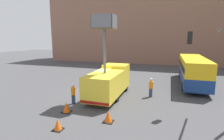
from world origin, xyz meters
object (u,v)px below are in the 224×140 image
Objects in this scene: utility_truck at (109,80)px; traffic_cone_near_truck at (58,125)px; road_worker_directing at (151,87)px; traffic_cone_mid_road at (66,107)px; city_bus at (193,69)px; road_worker_near_truck at (73,94)px; traffic_cone_far_side at (108,117)px.

traffic_cone_near_truck is (-0.86, -6.88, -1.27)m from utility_truck.
road_worker_directing is at bearing 16.53° from utility_truck.
city_bus is at bearing 50.58° from traffic_cone_mid_road.
road_worker_directing is at bearing 44.79° from traffic_cone_mid_road.
traffic_cone_mid_road is (0.37, -1.67, -0.51)m from road_worker_near_truck.
traffic_cone_far_side is at bearing -177.81° from road_worker_near_truck.
city_bus reaches higher than traffic_cone_far_side.
traffic_cone_far_side reaches higher than traffic_cone_mid_road.
traffic_cone_mid_road is at bearing 133.94° from road_worker_near_truck.
road_worker_directing is 7.94m from traffic_cone_mid_road.
city_bus reaches higher than road_worker_directing.
utility_truck is 11.04m from city_bus.
road_worker_directing reaches higher than traffic_cone_near_truck.
road_worker_directing is 2.35× the size of traffic_cone_far_side.
city_bus is at bearing 58.34° from traffic_cone_near_truck.
city_bus is at bearing 42.90° from road_worker_directing.
road_worker_directing is 6.46m from traffic_cone_far_side.
traffic_cone_near_truck is 2.61m from traffic_cone_mid_road.
traffic_cone_mid_road is 3.54m from traffic_cone_far_side.
road_worker_directing reaches higher than road_worker_near_truck.
road_worker_directing is 9.28m from traffic_cone_near_truck.
city_bus is (8.04, 7.55, 0.31)m from utility_truck.
utility_truck is at bearing 67.68° from traffic_cone_mid_road.
road_worker_directing is at bearing 59.83° from traffic_cone_near_truck.
traffic_cone_near_truck is at bearing -133.80° from road_worker_directing.
road_worker_near_truck is 4.35m from traffic_cone_near_truck.
traffic_cone_far_side is (-2.11, -6.08, -0.55)m from road_worker_directing.
city_bus is 15.93× the size of traffic_cone_near_truck.
road_worker_near_truck is (-2.20, -2.78, -0.72)m from utility_truck.
road_worker_near_truck is 7.16m from road_worker_directing.
traffic_cone_near_truck is (1.34, -4.10, -0.55)m from road_worker_near_truck.
utility_truck reaches higher than road_worker_directing.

